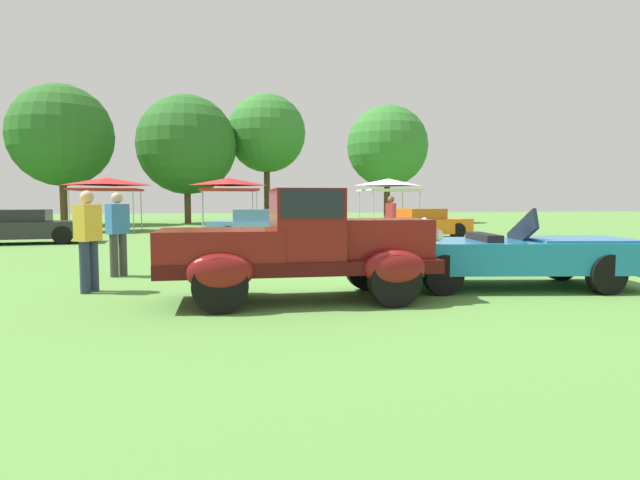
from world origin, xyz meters
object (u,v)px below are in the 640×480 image
object	(u,v)px
show_car_charcoal	(24,227)
spectator_near_truck	(88,238)
neighbor_convertible	(514,254)
show_car_skyblue	(264,226)
canopy_tent_center_field	(229,183)
canopy_tent_left_field	(107,183)
show_car_orange	(422,224)
spectator_by_row	(391,220)
feature_pickup_truck	(301,244)
canopy_tent_right_field	(389,184)
spectator_far_side	(118,231)

from	to	relation	value
show_car_charcoal	spectator_near_truck	size ratio (longest dim) A/B	2.71
neighbor_convertible	show_car_skyblue	size ratio (longest dim) A/B	1.07
canopy_tent_center_field	canopy_tent_left_field	bearing A→B (deg)	171.43
show_car_orange	spectator_by_row	distance (m)	4.73
canopy_tent_left_field	canopy_tent_center_field	xyz separation A→B (m)	(6.02, -0.91, -0.00)
feature_pickup_truck	show_car_skyblue	size ratio (longest dim) A/B	0.97
show_car_charcoal	canopy_tent_left_field	xyz separation A→B (m)	(1.43, 7.63, 1.82)
neighbor_convertible	canopy_tent_right_field	world-z (taller)	canopy_tent_right_field
neighbor_convertible	show_car_skyblue	distance (m)	11.40
show_car_charcoal	canopy_tent_right_field	size ratio (longest dim) A/B	1.66
canopy_tent_right_field	spectator_far_side	bearing A→B (deg)	-125.82
spectator_by_row	canopy_tent_center_field	bearing A→B (deg)	113.38
canopy_tent_left_field	spectator_by_row	bearing A→B (deg)	-47.99
neighbor_convertible	canopy_tent_left_field	distance (m)	22.38
feature_pickup_truck	spectator_far_side	bearing A→B (deg)	134.14
show_car_orange	canopy_tent_center_field	world-z (taller)	canopy_tent_center_field
spectator_near_truck	spectator_far_side	distance (m)	1.87
feature_pickup_truck	canopy_tent_left_field	size ratio (longest dim) A/B	1.32
spectator_near_truck	canopy_tent_right_field	size ratio (longest dim) A/B	0.61
neighbor_convertible	show_car_orange	xyz separation A→B (m)	(3.11, 11.61, 0.02)
show_car_skyblue	canopy_tent_right_field	size ratio (longest dim) A/B	1.58
show_car_skyblue	spectator_near_truck	bearing A→B (deg)	-111.23
show_car_charcoal	spectator_far_side	xyz separation A→B (m)	(4.76, -9.32, 0.31)
neighbor_convertible	canopy_tent_right_field	size ratio (longest dim) A/B	1.68
canopy_tent_left_field	canopy_tent_right_field	distance (m)	14.40
feature_pickup_truck	show_car_orange	world-z (taller)	feature_pickup_truck
neighbor_convertible	show_car_orange	distance (m)	12.02
canopy_tent_center_field	neighbor_convertible	bearing A→B (deg)	-76.94
feature_pickup_truck	show_car_skyblue	xyz separation A→B (m)	(0.56, 11.39, -0.26)
spectator_near_truck	canopy_tent_right_field	bearing A→B (deg)	56.90
show_car_orange	spectator_near_truck	xyz separation A→B (m)	(-10.33, -10.69, 0.31)
show_car_charcoal	spectator_by_row	xyz separation A→B (m)	(12.25, -4.38, 0.31)
spectator_by_row	canopy_tent_right_field	bearing A→B (deg)	71.28
spectator_far_side	show_car_orange	bearing A→B (deg)	40.93
neighbor_convertible	canopy_tent_center_field	xyz separation A→B (m)	(-4.37, 18.83, 1.84)
canopy_tent_right_field	neighbor_convertible	bearing A→B (deg)	-102.26
feature_pickup_truck	canopy_tent_right_field	distance (m)	20.11
show_car_orange	spectator_near_truck	size ratio (longest dim) A/B	2.53
show_car_charcoal	canopy_tent_left_field	size ratio (longest dim) A/B	1.43
spectator_far_side	canopy_tent_left_field	size ratio (longest dim) A/B	0.53
neighbor_convertible	spectator_near_truck	xyz separation A→B (m)	(-7.21, 0.92, 0.33)
neighbor_convertible	spectator_by_row	size ratio (longest dim) A/B	2.74
show_car_charcoal	show_car_orange	distance (m)	14.94
show_car_skyblue	spectator_far_side	size ratio (longest dim) A/B	2.57
feature_pickup_truck	spectator_near_truck	xyz separation A→B (m)	(-3.32, 1.40, 0.05)
spectator_far_side	feature_pickup_truck	bearing A→B (deg)	-45.86
feature_pickup_truck	canopy_tent_right_field	world-z (taller)	canopy_tent_right_field
show_car_charcoal	spectator_far_side	world-z (taller)	spectator_far_side
canopy_tent_right_field	show_car_skyblue	bearing A→B (deg)	-135.66
spectator_by_row	spectator_far_side	world-z (taller)	same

